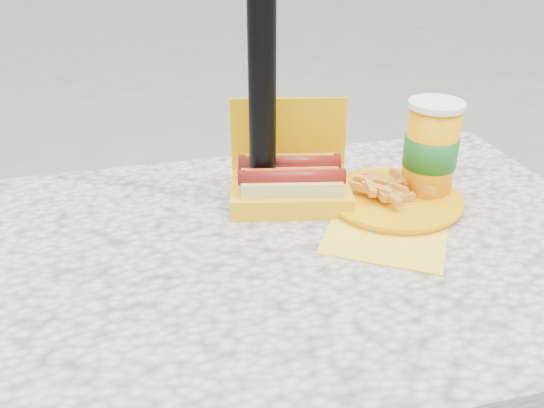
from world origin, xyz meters
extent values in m
cube|color=beige|center=(0.00, 0.00, 0.72)|extent=(1.20, 0.80, 0.05)
cylinder|color=black|center=(-0.50, 0.30, 0.35)|extent=(0.07, 0.07, 0.70)
cylinder|color=black|center=(0.50, 0.30, 0.35)|extent=(0.07, 0.07, 0.70)
cylinder|color=black|center=(0.00, 0.16, 1.10)|extent=(0.05, 0.05, 2.20)
cube|color=#E29C00|center=(0.05, 0.14, 0.77)|extent=(0.25, 0.19, 0.04)
cube|color=#E29C00|center=(0.07, 0.22, 0.86)|extent=(0.22, 0.06, 0.15)
cube|color=#DFD180|center=(0.04, 0.11, 0.79)|extent=(0.19, 0.09, 0.05)
cylinder|color=maroon|center=(0.04, 0.11, 0.82)|extent=(0.20, 0.07, 0.03)
cylinder|color=#B62C0B|center=(0.04, 0.11, 0.83)|extent=(0.17, 0.05, 0.01)
cube|color=#DFD180|center=(0.06, 0.18, 0.79)|extent=(0.19, 0.09, 0.05)
cylinder|color=maroon|center=(0.06, 0.18, 0.82)|extent=(0.20, 0.07, 0.03)
cylinder|color=#B9780A|center=(0.06, 0.18, 0.83)|extent=(0.17, 0.05, 0.01)
cube|color=yellow|center=(0.18, -0.01, 0.75)|extent=(0.28, 0.28, 0.00)
cylinder|color=#E29C00|center=(0.24, 0.09, 0.76)|extent=(0.25, 0.25, 0.01)
cylinder|color=#E29C00|center=(0.24, 0.09, 0.76)|extent=(0.26, 0.26, 0.01)
cube|color=orange|center=(0.25, 0.10, 0.79)|extent=(0.06, 0.04, 0.01)
cube|color=orange|center=(0.18, 0.10, 0.79)|extent=(0.05, 0.06, 0.02)
cube|color=orange|center=(0.24, 0.09, 0.78)|extent=(0.04, 0.06, 0.02)
cube|color=orange|center=(0.24, 0.08, 0.78)|extent=(0.02, 0.06, 0.02)
cube|color=orange|center=(0.19, 0.09, 0.79)|extent=(0.03, 0.06, 0.02)
cube|color=orange|center=(0.23, 0.09, 0.78)|extent=(0.06, 0.05, 0.02)
cube|color=orange|center=(0.20, 0.08, 0.79)|extent=(0.05, 0.06, 0.01)
cube|color=orange|center=(0.27, 0.12, 0.79)|extent=(0.02, 0.06, 0.02)
cube|color=orange|center=(0.24, 0.06, 0.78)|extent=(0.06, 0.02, 0.01)
cube|color=orange|center=(0.22, 0.12, 0.79)|extent=(0.04, 0.06, 0.02)
cube|color=orange|center=(0.21, 0.08, 0.79)|extent=(0.02, 0.06, 0.02)
cube|color=orange|center=(0.29, 0.08, 0.79)|extent=(0.04, 0.06, 0.02)
cube|color=orange|center=(0.24, 0.09, 0.79)|extent=(0.05, 0.06, 0.02)
cube|color=orange|center=(0.22, 0.05, 0.79)|extent=(0.02, 0.06, 0.01)
cube|color=orange|center=(0.20, 0.11, 0.79)|extent=(0.06, 0.05, 0.01)
ellipsoid|color=#B62C0B|center=(0.21, 0.15, 0.78)|extent=(0.05, 0.05, 0.02)
cube|color=red|center=(0.26, 0.10, 0.79)|extent=(0.11, 0.02, 0.00)
cylinder|color=#FF9E00|center=(0.32, 0.10, 0.84)|extent=(0.10, 0.10, 0.18)
cylinder|color=#185D1C|center=(0.32, 0.10, 0.85)|extent=(0.10, 0.10, 0.06)
cylinder|color=white|center=(0.32, 0.10, 0.94)|extent=(0.10, 0.10, 0.01)
camera|label=1|loc=(-0.23, -0.81, 1.27)|focal=38.00mm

